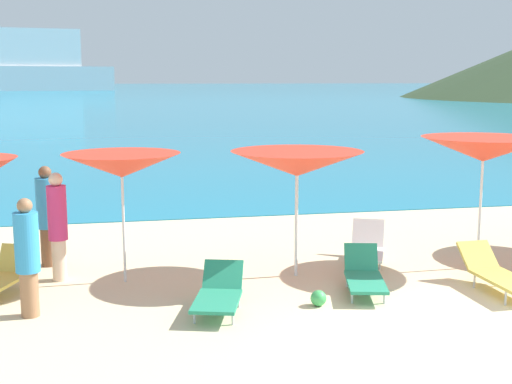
{
  "coord_description": "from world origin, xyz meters",
  "views": [
    {
      "loc": [
        -4.68,
        -7.7,
        3.37
      ],
      "look_at": [
        -2.03,
        5.07,
        1.2
      ],
      "focal_mm": 48.07,
      "sensor_mm": 36.0,
      "label": 1
    }
  ],
  "objects_px": {
    "lounge_chair_3": "(366,247)",
    "beach_ball": "(318,298)",
    "lounge_chair_5": "(497,273)",
    "umbrella_2": "(297,164)",
    "beachgoer_0": "(27,255)",
    "lounge_chair_6": "(364,275)",
    "lounge_chair_0": "(219,293)",
    "umbrella_3": "(483,149)",
    "umbrella_1": "(122,165)",
    "lounge_chair_7": "(0,277)",
    "beachgoer_4": "(47,214)",
    "beachgoer_1": "(58,223)"
  },
  "relations": [
    {
      "from": "lounge_chair_6",
      "to": "lounge_chair_7",
      "type": "xyz_separation_m",
      "value": [
        -5.65,
        1.01,
        0.02
      ]
    },
    {
      "from": "umbrella_1",
      "to": "lounge_chair_3",
      "type": "distance_m",
      "value": 4.76
    },
    {
      "from": "umbrella_1",
      "to": "beachgoer_1",
      "type": "height_order",
      "value": "umbrella_1"
    },
    {
      "from": "lounge_chair_3",
      "to": "umbrella_1",
      "type": "bearing_deg",
      "value": -150.57
    },
    {
      "from": "lounge_chair_0",
      "to": "beachgoer_4",
      "type": "distance_m",
      "value": 4.14
    },
    {
      "from": "umbrella_3",
      "to": "umbrella_1",
      "type": "bearing_deg",
      "value": 176.24
    },
    {
      "from": "lounge_chair_0",
      "to": "beachgoer_1",
      "type": "xyz_separation_m",
      "value": [
        -2.39,
        2.11,
        0.7
      ]
    },
    {
      "from": "beachgoer_0",
      "to": "beachgoer_4",
      "type": "height_order",
      "value": "beachgoer_4"
    },
    {
      "from": "umbrella_1",
      "to": "umbrella_3",
      "type": "bearing_deg",
      "value": -3.76
    },
    {
      "from": "umbrella_3",
      "to": "beachgoer_4",
      "type": "distance_m",
      "value": 7.84
    },
    {
      "from": "lounge_chair_6",
      "to": "beachgoer_1",
      "type": "distance_m",
      "value": 5.12
    },
    {
      "from": "umbrella_2",
      "to": "beachgoer_1",
      "type": "height_order",
      "value": "umbrella_2"
    },
    {
      "from": "lounge_chair_5",
      "to": "beach_ball",
      "type": "distance_m",
      "value": 3.01
    },
    {
      "from": "umbrella_2",
      "to": "lounge_chair_3",
      "type": "height_order",
      "value": "umbrella_2"
    },
    {
      "from": "lounge_chair_6",
      "to": "lounge_chair_0",
      "type": "bearing_deg",
      "value": -155.32
    },
    {
      "from": "lounge_chair_0",
      "to": "lounge_chair_3",
      "type": "bearing_deg",
      "value": 52.16
    },
    {
      "from": "lounge_chair_6",
      "to": "umbrella_3",
      "type": "bearing_deg",
      "value": 34.74
    },
    {
      "from": "umbrella_2",
      "to": "lounge_chair_6",
      "type": "distance_m",
      "value": 2.17
    },
    {
      "from": "lounge_chair_5",
      "to": "umbrella_1",
      "type": "bearing_deg",
      "value": 162.08
    },
    {
      "from": "umbrella_3",
      "to": "beachgoer_4",
      "type": "bearing_deg",
      "value": 167.33
    },
    {
      "from": "umbrella_1",
      "to": "lounge_chair_7",
      "type": "distance_m",
      "value": 2.58
    },
    {
      "from": "beachgoer_0",
      "to": "lounge_chair_3",
      "type": "bearing_deg",
      "value": -43.92
    },
    {
      "from": "umbrella_3",
      "to": "beachgoer_0",
      "type": "distance_m",
      "value": 7.76
    },
    {
      "from": "lounge_chair_0",
      "to": "beachgoer_4",
      "type": "relative_size",
      "value": 0.82
    },
    {
      "from": "lounge_chair_5",
      "to": "umbrella_2",
      "type": "bearing_deg",
      "value": 151.43
    },
    {
      "from": "umbrella_3",
      "to": "beachgoer_1",
      "type": "height_order",
      "value": "umbrella_3"
    },
    {
      "from": "lounge_chair_7",
      "to": "beach_ball",
      "type": "xyz_separation_m",
      "value": [
        4.74,
        -1.51,
        -0.18
      ]
    },
    {
      "from": "beachgoer_4",
      "to": "umbrella_3",
      "type": "bearing_deg",
      "value": -51.36
    },
    {
      "from": "lounge_chair_0",
      "to": "lounge_chair_7",
      "type": "bearing_deg",
      "value": 172.4
    },
    {
      "from": "umbrella_3",
      "to": "lounge_chair_0",
      "type": "xyz_separation_m",
      "value": [
        -4.92,
        -1.4,
        -1.85
      ]
    },
    {
      "from": "lounge_chair_3",
      "to": "beach_ball",
      "type": "bearing_deg",
      "value": -101.33
    },
    {
      "from": "lounge_chair_3",
      "to": "lounge_chair_6",
      "type": "relative_size",
      "value": 1.0
    },
    {
      "from": "beach_ball",
      "to": "umbrella_2",
      "type": "bearing_deg",
      "value": 86.89
    },
    {
      "from": "lounge_chair_0",
      "to": "beachgoer_4",
      "type": "bearing_deg",
      "value": 147.12
    },
    {
      "from": "lounge_chair_3",
      "to": "lounge_chair_5",
      "type": "bearing_deg",
      "value": -33.26
    },
    {
      "from": "umbrella_2",
      "to": "lounge_chair_5",
      "type": "bearing_deg",
      "value": -27.37
    },
    {
      "from": "lounge_chair_7",
      "to": "beach_ball",
      "type": "height_order",
      "value": "lounge_chair_7"
    },
    {
      "from": "beachgoer_0",
      "to": "lounge_chair_7",
      "type": "bearing_deg",
      "value": 55.71
    },
    {
      "from": "umbrella_2",
      "to": "umbrella_3",
      "type": "height_order",
      "value": "umbrella_3"
    },
    {
      "from": "lounge_chair_5",
      "to": "lounge_chair_6",
      "type": "distance_m",
      "value": 2.13
    },
    {
      "from": "lounge_chair_5",
      "to": "beachgoer_4",
      "type": "xyz_separation_m",
      "value": [
        -7.15,
        3.04,
        0.66
      ]
    },
    {
      "from": "umbrella_1",
      "to": "lounge_chair_6",
      "type": "height_order",
      "value": "umbrella_1"
    },
    {
      "from": "beachgoer_4",
      "to": "umbrella_1",
      "type": "bearing_deg",
      "value": -82.73
    },
    {
      "from": "lounge_chair_5",
      "to": "lounge_chair_7",
      "type": "xyz_separation_m",
      "value": [
        -7.75,
        1.4,
        -0.01
      ]
    },
    {
      "from": "lounge_chair_5",
      "to": "beachgoer_0",
      "type": "xyz_separation_m",
      "value": [
        -7.17,
        0.29,
        0.6
      ]
    },
    {
      "from": "lounge_chair_6",
      "to": "beach_ball",
      "type": "distance_m",
      "value": 1.05
    },
    {
      "from": "lounge_chair_3",
      "to": "beach_ball",
      "type": "height_order",
      "value": "lounge_chair_3"
    },
    {
      "from": "lounge_chair_0",
      "to": "lounge_chair_5",
      "type": "distance_m",
      "value": 4.5
    },
    {
      "from": "lounge_chair_5",
      "to": "lounge_chair_7",
      "type": "height_order",
      "value": "lounge_chair_7"
    },
    {
      "from": "lounge_chair_0",
      "to": "beachgoer_0",
      "type": "distance_m",
      "value": 2.77
    }
  ]
}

